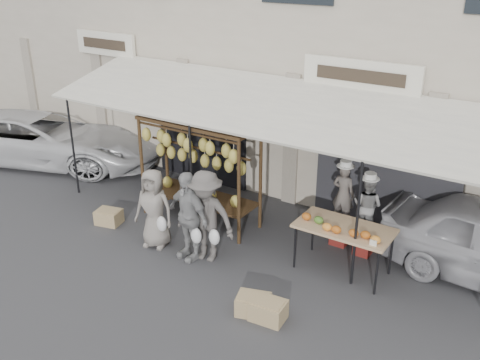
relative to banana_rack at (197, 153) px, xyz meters
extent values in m
plane|color=#2D2D30|center=(1.17, -1.58, -1.57)|extent=(90.00, 90.00, 0.00)
cube|color=#BBAF9C|center=(1.17, 4.92, 1.93)|extent=(24.00, 6.00, 7.00)
cube|color=#232328|center=(3.37, 1.88, -0.32)|extent=(3.00, 0.10, 2.50)
cube|color=black|center=(-1.33, 1.88, -0.32)|extent=(2.60, 0.10, 2.50)
cube|color=silver|center=(2.67, 1.82, 1.58)|extent=(2.40, 0.10, 0.60)
cube|color=silver|center=(-4.33, 1.82, 1.58)|extent=(2.00, 0.10, 0.60)
cube|color=silver|center=(1.17, 0.72, 1.03)|extent=(10.00, 2.34, 0.63)
cylinder|color=black|center=(-3.33, -0.43, -0.42)|extent=(0.05, 0.05, 2.30)
cylinder|color=black|center=(0.17, -0.43, -0.42)|extent=(0.05, 0.05, 2.30)
cylinder|color=black|center=(3.67, -0.43, -0.42)|extent=(0.05, 0.05, 2.30)
cylinder|color=black|center=(-1.25, -0.35, -0.47)|extent=(0.07, 0.07, 2.20)
cylinder|color=black|center=(1.25, -0.35, -0.47)|extent=(0.07, 0.07, 2.20)
cylinder|color=black|center=(-1.25, 0.45, -0.47)|extent=(0.07, 0.07, 2.20)
cylinder|color=black|center=(1.25, 0.45, -0.47)|extent=(0.07, 0.07, 2.20)
cube|color=black|center=(0.00, 0.05, 0.63)|extent=(2.60, 0.90, 0.07)
cylinder|color=black|center=(0.00, -0.30, 0.51)|extent=(2.50, 0.05, 0.05)
cylinder|color=black|center=(0.00, 0.40, 0.51)|extent=(2.50, 0.05, 0.05)
cylinder|color=black|center=(0.00, 0.05, 0.08)|extent=(2.50, 0.05, 0.05)
cube|color=black|center=(0.00, 0.05, -1.02)|extent=(2.50, 0.80, 0.05)
ellipsoid|color=gold|center=(-1.10, -0.30, 0.27)|extent=(0.20, 0.18, 0.30)
ellipsoid|color=gold|center=(-0.82, -0.15, 0.25)|extent=(0.20, 0.18, 0.30)
ellipsoid|color=gold|center=(-0.55, -0.30, 0.25)|extent=(0.20, 0.18, 0.30)
ellipsoid|color=gold|center=(-0.27, -0.15, 0.27)|extent=(0.20, 0.18, 0.30)
ellipsoid|color=gold|center=(0.00, -0.30, 0.25)|extent=(0.20, 0.18, 0.30)
ellipsoid|color=gold|center=(0.28, -0.15, 0.27)|extent=(0.20, 0.18, 0.30)
ellipsoid|color=gold|center=(0.55, -0.30, 0.29)|extent=(0.20, 0.18, 0.30)
ellipsoid|color=gold|center=(0.83, -0.15, 0.25)|extent=(0.20, 0.18, 0.30)
ellipsoid|color=gold|center=(1.10, -0.30, 0.23)|extent=(0.20, 0.18, 0.30)
ellipsoid|color=gold|center=(-1.05, 0.05, -0.17)|extent=(0.20, 0.18, 0.30)
ellipsoid|color=gold|center=(-0.75, 0.05, -0.16)|extent=(0.20, 0.18, 0.30)
ellipsoid|color=gold|center=(-0.45, 0.05, -0.16)|extent=(0.20, 0.18, 0.30)
ellipsoid|color=gold|center=(-0.15, 0.05, -0.12)|extent=(0.20, 0.18, 0.30)
ellipsoid|color=gold|center=(0.15, 0.05, -0.17)|extent=(0.20, 0.18, 0.30)
ellipsoid|color=gold|center=(0.45, 0.05, -0.16)|extent=(0.20, 0.18, 0.30)
ellipsoid|color=gold|center=(0.75, 0.05, -0.14)|extent=(0.20, 0.18, 0.30)
ellipsoid|color=gold|center=(1.05, 0.05, -0.14)|extent=(0.20, 0.18, 0.30)
cube|color=tan|center=(3.35, -0.15, -0.69)|extent=(1.70, 0.90, 0.05)
cylinder|color=black|center=(2.58, -0.52, -1.14)|extent=(0.04, 0.04, 0.85)
cylinder|color=black|center=(4.12, -0.52, -1.14)|extent=(0.04, 0.04, 0.85)
cylinder|color=black|center=(2.58, 0.22, -1.14)|extent=(0.04, 0.04, 0.85)
cylinder|color=black|center=(4.12, 0.22, -1.14)|extent=(0.04, 0.04, 0.85)
ellipsoid|color=#B25919|center=(2.67, -0.27, -0.60)|extent=(0.18, 0.14, 0.14)
ellipsoid|color=#477226|center=(2.91, -0.28, -0.60)|extent=(0.18, 0.14, 0.14)
ellipsoid|color=orange|center=(3.14, -0.43, -0.60)|extent=(0.18, 0.14, 0.14)
ellipsoid|color=#B25919|center=(3.32, -0.44, -0.60)|extent=(0.18, 0.14, 0.14)
ellipsoid|color=#B25919|center=(3.61, -0.39, -0.60)|extent=(0.18, 0.14, 0.14)
ellipsoid|color=#B25919|center=(3.81, -0.34, -0.60)|extent=(0.18, 0.14, 0.14)
ellipsoid|color=orange|center=(4.01, -0.40, -0.60)|extent=(0.18, 0.14, 0.14)
imported|color=#5B534E|center=(2.93, 0.75, -0.49)|extent=(0.46, 0.32, 1.24)
imported|color=gray|center=(3.46, 0.63, -0.55)|extent=(0.61, 0.50, 1.17)
imported|color=gray|center=(-0.09, -1.29, -0.77)|extent=(0.88, 0.68, 1.60)
imported|color=gray|center=(0.74, -1.29, -0.69)|extent=(1.10, 0.64, 1.75)
imported|color=#534E4B|center=(1.05, -1.15, -0.68)|extent=(1.23, 0.82, 1.78)
cube|color=maroon|center=(2.93, 0.75, -1.34)|extent=(0.40, 0.40, 0.46)
cube|color=maroon|center=(3.46, 0.63, -1.35)|extent=(0.32, 0.32, 0.44)
cube|color=tan|center=(2.67, -2.08, -1.41)|extent=(0.62, 0.54, 0.32)
cube|color=tan|center=(2.95, -2.08, -1.41)|extent=(0.58, 0.46, 0.33)
cube|color=tan|center=(-1.54, -1.16, -1.42)|extent=(0.59, 0.50, 0.31)
imported|color=silver|center=(-5.89, 0.41, -0.58)|extent=(5.23, 3.68, 1.99)
camera|label=1|loc=(6.37, -8.12, 3.82)|focal=40.00mm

